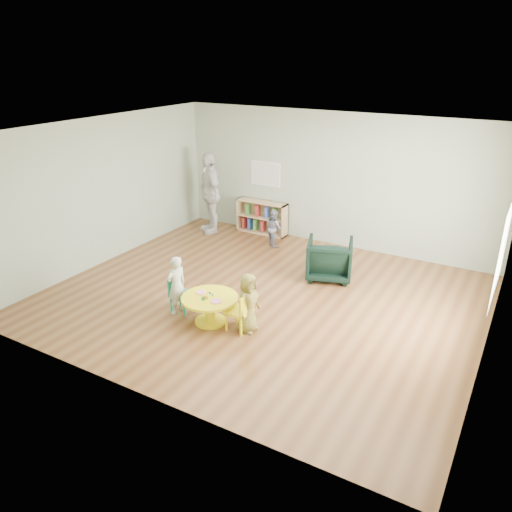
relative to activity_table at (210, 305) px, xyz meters
The scene contains 11 objects.
room 1.98m from the activity_table, 74.92° to the left, with size 7.10×7.00×2.80m.
activity_table is the anchor object (origin of this frame).
kid_chair_left 0.65m from the activity_table, behind, with size 0.34×0.34×0.60m.
kid_chair_right 0.55m from the activity_table, ahead, with size 0.36×0.36×0.62m.
bookshelf 4.20m from the activity_table, 108.31° to the left, with size 1.20×0.30×0.75m.
alphabet_poster 4.44m from the activity_table, 107.62° to the left, with size 0.74×0.01×0.54m.
armchair 2.63m from the activity_table, 68.41° to the left, with size 0.80×0.82×0.75m, color black.
child_left 0.65m from the activity_table, behind, with size 0.36×0.23×0.97m, color silver.
child_right 0.66m from the activity_table, ahead, with size 0.45×0.29×0.93m, color gold.
toddler 3.47m from the activity_table, 101.55° to the left, with size 0.39×0.30×0.79m, color #191E3F.
adult_caretaker 4.24m from the activity_table, 124.51° to the left, with size 1.08×0.45×1.84m, color silver.
Camera 1 is at (3.70, -6.65, 3.94)m, focal length 35.00 mm.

